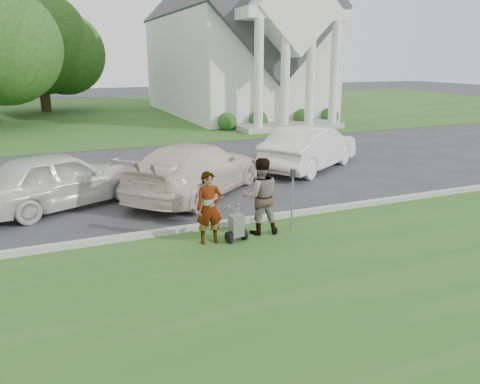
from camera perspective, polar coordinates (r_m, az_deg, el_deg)
ground at (r=11.27m, az=1.33°, el=-4.80°), size 120.00×120.00×0.00m
grass_strip at (r=8.84m, az=9.43°, el=-11.08°), size 80.00×7.00×0.01m
church_lawn at (r=37.08m, az=-16.17°, el=9.18°), size 80.00×30.00×0.01m
curb at (r=11.71m, az=0.23°, el=-3.58°), size 80.00×0.18×0.15m
church at (r=35.38m, az=-0.66°, el=19.13°), size 9.19×19.00×24.10m
tree_back at (r=39.60m, az=-23.25°, el=15.81°), size 9.61×7.60×8.89m
striping_cart at (r=10.52m, az=-0.49°, el=-4.19°), size 0.54×0.97×0.85m
person_left at (r=10.31m, az=-3.77°, el=-2.03°), size 0.63×0.45×1.63m
person_right at (r=10.86m, az=2.49°, el=-0.57°), size 1.01×0.86×1.81m
parking_meter_near at (r=11.18m, az=6.41°, el=0.08°), size 0.11×0.10×1.51m
car_b at (r=13.80m, az=-21.09°, el=1.45°), size 4.99×3.53×1.58m
car_c at (r=14.14m, az=-5.41°, el=2.80°), size 5.54×5.26×1.58m
car_d at (r=17.62m, az=8.56°, el=5.38°), size 5.05×4.08×1.61m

